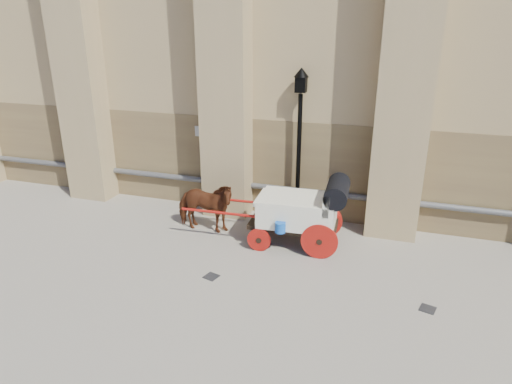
% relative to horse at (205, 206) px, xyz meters
% --- Properties ---
extents(ground, '(90.00, 90.00, 0.00)m').
position_rel_horse_xyz_m(ground, '(1.15, -2.12, -0.78)').
color(ground, gray).
rests_on(ground, ground).
extents(horse, '(0.85, 1.84, 1.55)m').
position_rel_horse_xyz_m(horse, '(0.00, 0.00, 0.00)').
color(horse, brown).
rests_on(horse, ground).
extents(carriage, '(4.52, 1.66, 1.95)m').
position_rel_horse_xyz_m(carriage, '(2.87, 0.02, 0.28)').
color(carriage, black).
rests_on(carriage, ground).
extents(street_lamp, '(0.43, 0.43, 4.58)m').
position_rel_horse_xyz_m(street_lamp, '(2.36, 1.61, 1.67)').
color(street_lamp, black).
rests_on(street_lamp, ground).
extents(drain_grate_near, '(0.40, 0.40, 0.01)m').
position_rel_horse_xyz_m(drain_grate_near, '(1.15, -2.30, -0.77)').
color(drain_grate_near, black).
rests_on(drain_grate_near, ground).
extents(drain_grate_far, '(0.39, 0.39, 0.01)m').
position_rel_horse_xyz_m(drain_grate_far, '(6.09, -2.11, -0.77)').
color(drain_grate_far, black).
rests_on(drain_grate_far, ground).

